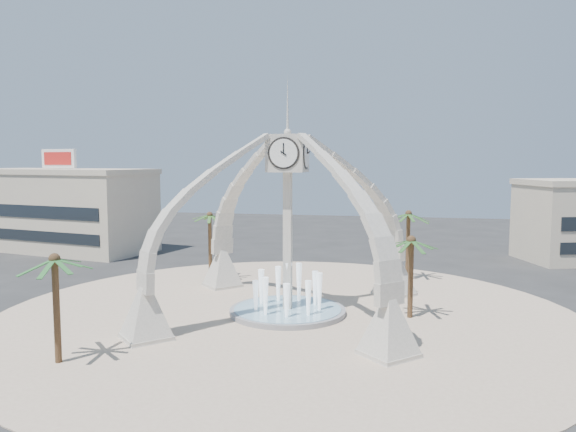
% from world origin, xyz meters
% --- Properties ---
extents(ground, '(140.00, 140.00, 0.00)m').
position_xyz_m(ground, '(0.00, 0.00, 0.00)').
color(ground, '#282828').
rests_on(ground, ground).
extents(plaza, '(40.00, 40.00, 0.06)m').
position_xyz_m(plaza, '(0.00, 0.00, 0.03)').
color(plaza, '#C5AF93').
rests_on(plaza, ground).
extents(clock_tower, '(17.94, 17.94, 16.30)m').
position_xyz_m(clock_tower, '(-0.00, -0.00, 6.49)').
color(clock_tower, beige).
rests_on(clock_tower, ground).
extents(fountain, '(8.00, 8.00, 3.62)m').
position_xyz_m(fountain, '(0.00, 0.00, 0.29)').
color(fountain, gray).
rests_on(fountain, ground).
extents(building_nw, '(23.75, 13.73, 11.90)m').
position_xyz_m(building_nw, '(-32.00, 22.00, 4.83)').
color(building_nw, beige).
rests_on(building_nw, ground).
extents(palm_east, '(4.14, 4.14, 6.01)m').
position_xyz_m(palm_east, '(8.25, 0.77, 5.23)').
color(palm_east, brown).
rests_on(palm_east, ground).
extents(palm_west, '(3.39, 3.39, 6.51)m').
position_xyz_m(palm_west, '(-8.79, 8.91, 5.77)').
color(palm_west, brown).
rests_on(palm_west, ground).
extents(palm_north, '(4.28, 4.28, 6.64)m').
position_xyz_m(palm_north, '(8.10, 12.93, 5.85)').
color(palm_north, brown).
rests_on(palm_north, ground).
extents(palm_south, '(3.83, 3.83, 6.23)m').
position_xyz_m(palm_south, '(-9.81, -11.64, 5.45)').
color(palm_south, brown).
rests_on(palm_south, ground).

